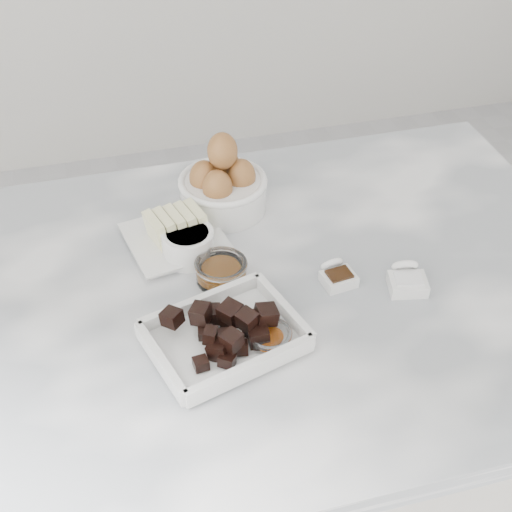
{
  "coord_description": "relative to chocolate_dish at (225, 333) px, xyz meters",
  "views": [
    {
      "loc": [
        -0.21,
        -0.82,
        1.72
      ],
      "look_at": [
        0.02,
        0.03,
        0.98
      ],
      "focal_mm": 50.0,
      "sensor_mm": 36.0,
      "label": 1
    }
  ],
  "objects": [
    {
      "name": "room_shell",
      "position": [
        0.06,
        0.11,
        0.44
      ],
      "size": [
        4.0,
        4.0,
        2.8
      ],
      "primitive_type": null,
      "color": "silver",
      "rests_on": "ground"
    },
    {
      "name": "cabinet",
      "position": [
        0.06,
        0.11,
        -0.51
      ],
      "size": [
        1.1,
        0.7,
        0.9
      ],
      "primitive_type": "cube",
      "color": "beige",
      "rests_on": "ground"
    },
    {
      "name": "marble_slab",
      "position": [
        0.06,
        0.11,
        -0.04
      ],
      "size": [
        1.2,
        0.8,
        0.04
      ],
      "primitive_type": "cube",
      "color": "white",
      "rests_on": "cabinet"
    },
    {
      "name": "chocolate_dish",
      "position": [
        0.0,
        0.0,
        0.0
      ],
      "size": [
        0.25,
        0.22,
        0.06
      ],
      "color": "white",
      "rests_on": "marble_slab"
    },
    {
      "name": "butter_plate",
      "position": [
        -0.03,
        0.25,
        0.0
      ],
      "size": [
        0.19,
        0.19,
        0.06
      ],
      "color": "white",
      "rests_on": "marble_slab"
    },
    {
      "name": "sugar_ramekin",
      "position": [
        -0.01,
        0.21,
        0.01
      ],
      "size": [
        0.09,
        0.09,
        0.05
      ],
      "color": "white",
      "rests_on": "marble_slab"
    },
    {
      "name": "egg_bowl",
      "position": [
        0.08,
        0.33,
        0.03
      ],
      "size": [
        0.16,
        0.16,
        0.16
      ],
      "color": "white",
      "rests_on": "marble_slab"
    },
    {
      "name": "honey_bowl",
      "position": [
        0.03,
        0.14,
        -0.0
      ],
      "size": [
        0.09,
        0.09,
        0.04
      ],
      "color": "white",
      "rests_on": "marble_slab"
    },
    {
      "name": "zest_bowl",
      "position": [
        0.06,
        -0.02,
        -0.01
      ],
      "size": [
        0.07,
        0.07,
        0.03
      ],
      "color": "white",
      "rests_on": "marble_slab"
    },
    {
      "name": "vanilla_spoon",
      "position": [
        0.21,
        0.09,
        -0.01
      ],
      "size": [
        0.06,
        0.07,
        0.04
      ],
      "color": "white",
      "rests_on": "marble_slab"
    },
    {
      "name": "salt_spoon",
      "position": [
        0.31,
        0.05,
        -0.01
      ],
      "size": [
        0.07,
        0.08,
        0.05
      ],
      "color": "white",
      "rests_on": "marble_slab"
    }
  ]
}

